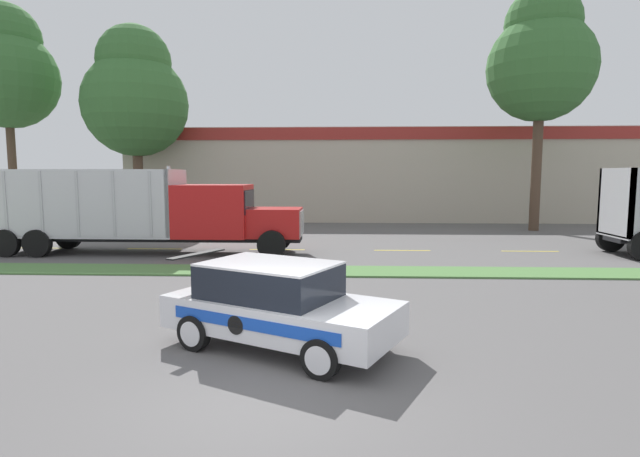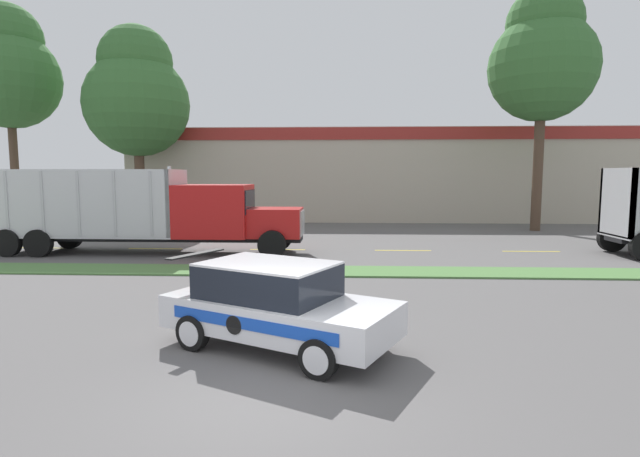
# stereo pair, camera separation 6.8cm
# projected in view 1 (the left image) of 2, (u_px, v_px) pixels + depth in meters

# --- Properties ---
(ground_plane) EXTENTS (600.00, 600.00, 0.00)m
(ground_plane) POSITION_uv_depth(u_px,v_px,m) (264.00, 396.00, 7.33)
(ground_plane) COLOR #5B5959
(grass_verge) EXTENTS (120.00, 1.77, 0.06)m
(grass_verge) POSITION_uv_depth(u_px,v_px,m) (308.00, 271.00, 16.68)
(grass_verge) COLOR #517F42
(grass_verge) RESTS_ON ground_plane
(centre_line_2) EXTENTS (2.40, 0.14, 0.01)m
(centre_line_2) POSITION_uv_depth(u_px,v_px,m) (35.00, 248.00, 22.07)
(centre_line_2) COLOR yellow
(centre_line_2) RESTS_ON ground_plane
(centre_line_3) EXTENTS (2.40, 0.14, 0.01)m
(centre_line_3) POSITION_uv_depth(u_px,v_px,m) (155.00, 249.00, 21.84)
(centre_line_3) COLOR yellow
(centre_line_3) RESTS_ON ground_plane
(centre_line_4) EXTENTS (2.40, 0.14, 0.01)m
(centre_line_4) POSITION_uv_depth(u_px,v_px,m) (277.00, 250.00, 21.61)
(centre_line_4) COLOR yellow
(centre_line_4) RESTS_ON ground_plane
(centre_line_5) EXTENTS (2.40, 0.14, 0.01)m
(centre_line_5) POSITION_uv_depth(u_px,v_px,m) (402.00, 250.00, 21.38)
(centre_line_5) COLOR yellow
(centre_line_5) RESTS_ON ground_plane
(centre_line_6) EXTENTS (2.40, 0.14, 0.01)m
(centre_line_6) POSITION_uv_depth(u_px,v_px,m) (530.00, 251.00, 21.15)
(centre_line_6) COLOR yellow
(centre_line_6) RESTS_ON ground_plane
(dump_truck_lead) EXTENTS (12.26, 2.56, 3.57)m
(dump_truck_lead) POSITION_uv_depth(u_px,v_px,m) (175.00, 216.00, 20.39)
(dump_truck_lead) COLOR black
(dump_truck_lead) RESTS_ON ground_plane
(rally_car) EXTENTS (4.72, 3.64, 1.64)m
(rally_car) POSITION_uv_depth(u_px,v_px,m) (278.00, 304.00, 9.35)
(rally_car) COLOR white
(rally_car) RESTS_ON ground_plane
(store_building_backdrop) EXTENTS (36.08, 12.10, 6.38)m
(store_building_backdrop) POSITION_uv_depth(u_px,v_px,m) (383.00, 175.00, 39.00)
(store_building_backdrop) COLOR #BCB29E
(store_building_backdrop) RESTS_ON ground_plane
(tree_behind_left) EXTENTS (6.16, 6.16, 13.85)m
(tree_behind_left) POSITION_uv_depth(u_px,v_px,m) (6.00, 69.00, 31.15)
(tree_behind_left) COLOR brown
(tree_behind_left) RESTS_ON ground_plane
(tree_behind_centre) EXTENTS (5.95, 5.95, 13.68)m
(tree_behind_centre) POSITION_uv_depth(u_px,v_px,m) (541.00, 58.00, 28.00)
(tree_behind_centre) COLOR brown
(tree_behind_centre) RESTS_ON ground_plane
(tree_behind_right) EXTENTS (6.46, 6.46, 12.45)m
(tree_behind_right) POSITION_uv_depth(u_px,v_px,m) (135.00, 94.00, 31.09)
(tree_behind_right) COLOR brown
(tree_behind_right) RESTS_ON ground_plane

